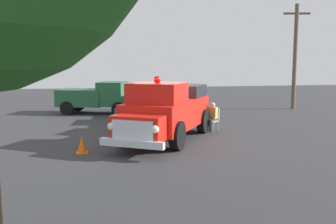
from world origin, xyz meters
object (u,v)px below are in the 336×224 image
spectator_seated (212,116)px  utility_pole (295,55)px  parked_pickup (98,97)px  lawn_chair_spare (196,116)px  classic_hot_rod (146,107)px  traffic_cone (82,144)px  lawn_chair_by_car (121,118)px  vintage_fire_truck (166,110)px  lawn_chair_near_truck (213,118)px

spectator_seated → utility_pole: utility_pole is taller
parked_pickup → lawn_chair_spare: (-6.15, -4.38, -0.40)m
classic_hot_rod → traffic_cone: 7.28m
lawn_chair_by_car → traffic_cone: (-4.04, 1.61, -0.28)m
lawn_chair_by_car → traffic_cone: lawn_chair_by_car is taller
classic_hot_rod → spectator_seated: (-3.41, -2.50, -0.05)m
parked_pickup → lawn_chair_by_car: size_ratio=5.02×
classic_hot_rod → lawn_chair_spare: bearing=-143.4°
parked_pickup → classic_hot_rod: bearing=-145.4°
spectator_seated → traffic_cone: spectator_seated is taller
vintage_fire_truck → classic_hot_rod: vintage_fire_truck is taller
parked_pickup → lawn_chair_by_car: bearing=-171.6°
spectator_seated → utility_pole: bearing=-49.2°
vintage_fire_truck → lawn_chair_near_truck: bearing=-57.2°
vintage_fire_truck → lawn_chair_near_truck: vintage_fire_truck is taller
vintage_fire_truck → lawn_chair_spare: vintage_fire_truck is taller
lawn_chair_spare → utility_pole: size_ratio=0.15×
parked_pickup → traffic_cone: bearing=175.9°
spectator_seated → parked_pickup: bearing=35.4°
vintage_fire_truck → lawn_chair_by_car: (2.38, 1.63, -0.61)m
classic_hot_rod → lawn_chair_near_truck: (-3.32, -2.60, -0.16)m
classic_hot_rod → lawn_chair_spare: 3.33m
vintage_fire_truck → traffic_cone: bearing=117.1°
classic_hot_rod → traffic_cone: bearing=154.6°
lawn_chair_by_car → lawn_chair_spare: 3.49m
lawn_chair_near_truck → lawn_chair_by_car: same height
lawn_chair_by_car → utility_pole: size_ratio=0.15×
lawn_chair_near_truck → lawn_chair_spare: (0.66, 0.62, 0.00)m
lawn_chair_by_car → utility_pole: bearing=-63.8°
lawn_chair_near_truck → spectator_seated: spectator_seated is taller
traffic_cone → lawn_chair_near_truck: bearing=-60.4°
lawn_chair_by_car → traffic_cone: bearing=158.3°
utility_pole → traffic_cone: 16.82m
utility_pole → traffic_cone: bearing=126.4°
traffic_cone → classic_hot_rod: bearing=-25.4°
utility_pole → spectator_seated: bearing=130.8°
parked_pickup → utility_pole: bearing=-91.2°
vintage_fire_truck → parked_pickup: (8.40, 2.53, -0.21)m
vintage_fire_truck → spectator_seated: size_ratio=4.82×
classic_hot_rod → spectator_seated: bearing=-143.7°
parked_pickup → lawn_chair_by_car: parked_pickup is taller
lawn_chair_near_truck → lawn_chair_by_car: bearing=79.1°
classic_hot_rod → lawn_chair_by_car: size_ratio=4.48×
parked_pickup → traffic_cone: (-10.05, 0.71, -0.68)m
vintage_fire_truck → utility_pole: bearing=-51.0°
lawn_chair_spare → spectator_seated: size_ratio=0.79×
classic_hot_rod → utility_pole: bearing=-72.4°
vintage_fire_truck → parked_pickup: vintage_fire_truck is taller
vintage_fire_truck → spectator_seated: bearing=-57.6°
parked_pickup → lawn_chair_near_truck: 8.45m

